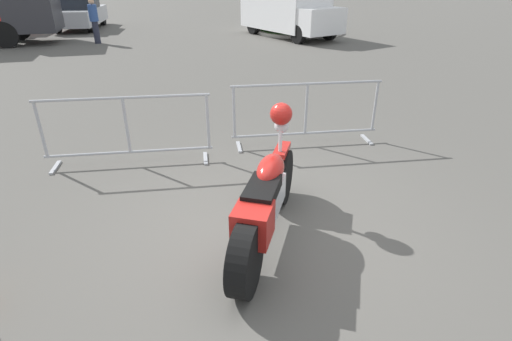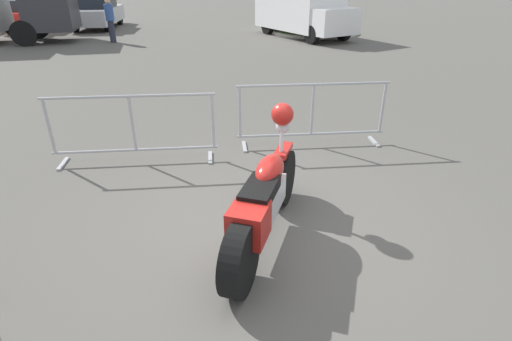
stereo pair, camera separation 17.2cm
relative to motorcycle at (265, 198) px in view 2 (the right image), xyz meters
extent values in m
plane|color=#54514C|center=(0.07, 0.27, -0.51)|extent=(120.00, 120.00, 0.00)
cylinder|color=black|center=(0.42, 0.73, -0.17)|extent=(0.52, 0.70, 0.69)
cylinder|color=black|center=(-0.42, -0.73, -0.17)|extent=(0.52, 0.70, 0.69)
cube|color=silver|center=(0.00, 0.00, -0.06)|extent=(0.68, 0.92, 0.30)
ellipsoid|color=#B21E19|center=(0.10, 0.17, 0.25)|extent=(0.55, 0.67, 0.28)
cube|color=black|center=(-0.10, -0.17, 0.20)|extent=(0.54, 0.64, 0.13)
cube|color=#B21E19|center=(-0.28, -0.49, 0.05)|extent=(0.50, 0.51, 0.35)
cube|color=#B21E19|center=(0.42, 0.73, 0.20)|extent=(0.35, 0.45, 0.07)
cylinder|color=silver|center=(0.37, 0.63, 0.35)|extent=(0.06, 0.06, 0.49)
sphere|color=silver|center=(0.39, 0.68, 0.54)|extent=(0.17, 0.17, 0.17)
sphere|color=#B21E19|center=(0.37, 0.63, 0.70)|extent=(0.26, 0.26, 0.26)
cylinder|color=#9EA0A5|center=(-1.43, 2.39, 0.54)|extent=(2.49, 0.37, 0.04)
cylinder|color=#9EA0A5|center=(-1.43, 2.39, -0.31)|extent=(2.49, 0.37, 0.04)
cylinder|color=#9EA0A5|center=(-2.62, 2.55, 0.11)|extent=(0.05, 0.05, 0.85)
cylinder|color=#9EA0A5|center=(-1.43, 2.39, 0.11)|extent=(0.05, 0.05, 0.85)
cylinder|color=#9EA0A5|center=(-0.24, 2.23, 0.11)|extent=(0.05, 0.05, 0.85)
cube|color=#9EA0A5|center=(-2.55, 2.54, -0.50)|extent=(0.12, 0.44, 0.03)
cube|color=#9EA0A5|center=(-0.31, 2.24, -0.50)|extent=(0.12, 0.44, 0.03)
cylinder|color=#9EA0A5|center=(1.43, 2.39, 0.54)|extent=(2.49, 0.37, 0.04)
cylinder|color=#9EA0A5|center=(1.43, 2.39, -0.31)|extent=(2.49, 0.37, 0.04)
cylinder|color=#9EA0A5|center=(0.24, 2.55, 0.11)|extent=(0.05, 0.05, 0.85)
cylinder|color=#9EA0A5|center=(1.43, 2.39, 0.11)|extent=(0.05, 0.05, 0.85)
cylinder|color=#9EA0A5|center=(2.62, 2.23, 0.11)|extent=(0.05, 0.05, 0.85)
cube|color=#9EA0A5|center=(0.31, 2.54, -0.50)|extent=(0.12, 0.44, 0.03)
cube|color=#9EA0A5|center=(2.55, 2.24, -0.50)|extent=(0.12, 0.44, 0.03)
cube|color=#2D2D33|center=(-5.00, 15.30, 0.92)|extent=(1.83, 2.21, 1.90)
cylinder|color=black|center=(-5.92, 16.28, -0.03)|extent=(0.96, 0.29, 0.96)
cylinder|color=black|center=(-5.95, 14.35, -0.03)|extent=(0.96, 0.29, 0.96)
cube|color=white|center=(5.29, 14.43, 0.80)|extent=(3.16, 4.52, 2.00)
cube|color=white|center=(6.05, 12.05, 0.33)|extent=(2.08, 1.44, 1.00)
cylinder|color=black|center=(6.73, 12.69, -0.15)|extent=(0.45, 0.76, 0.72)
cylinder|color=black|center=(5.13, 12.18, -0.15)|extent=(0.45, 0.76, 0.72)
cylinder|color=black|center=(5.72, 15.83, -0.15)|extent=(0.45, 0.76, 0.72)
cylinder|color=black|center=(4.12, 15.32, -0.15)|extent=(0.45, 0.76, 0.72)
cube|color=#B21E19|center=(-6.71, 19.49, 0.08)|extent=(2.28, 4.37, 0.68)
cube|color=#1E232B|center=(-6.73, 19.35, 0.66)|extent=(1.85, 2.34, 0.49)
cylinder|color=black|center=(-7.22, 20.91, -0.20)|extent=(0.30, 0.65, 0.62)
cylinder|color=black|center=(-5.81, 20.71, -0.20)|extent=(0.30, 0.65, 0.62)
cylinder|color=black|center=(-7.61, 18.27, -0.20)|extent=(0.30, 0.65, 0.62)
cylinder|color=black|center=(-6.19, 18.07, -0.20)|extent=(0.30, 0.65, 0.62)
cube|color=#B7BABF|center=(-3.75, 19.45, 0.11)|extent=(2.40, 4.61, 0.72)
cube|color=#1E232B|center=(-3.77, 19.30, 0.73)|extent=(1.95, 2.46, 0.51)
cylinder|color=black|center=(-4.30, 20.95, -0.18)|extent=(0.32, 0.68, 0.65)
cylinder|color=black|center=(-2.81, 20.74, -0.18)|extent=(0.32, 0.68, 0.65)
cylinder|color=black|center=(-4.70, 18.16, -0.18)|extent=(0.32, 0.68, 0.65)
cylinder|color=black|center=(-3.21, 17.95, -0.18)|extent=(0.32, 0.68, 0.65)
cylinder|color=#262838|center=(-2.69, 14.51, -0.09)|extent=(0.29, 0.29, 0.85)
cylinder|color=#2D4C8C|center=(-2.69, 14.51, 0.65)|extent=(0.41, 0.41, 0.62)
sphere|color=tan|center=(-2.69, 14.51, 1.07)|extent=(0.22, 0.22, 0.22)
cylinder|color=#ADA89E|center=(6.34, 15.12, -0.44)|extent=(4.07, 4.07, 0.14)
cylinder|color=#38662D|center=(6.34, 15.12, -0.36)|extent=(3.75, 3.75, 0.02)
sphere|color=#3D7A38|center=(5.92, 15.01, 0.00)|extent=(0.88, 0.88, 0.88)
sphere|color=#1E511E|center=(6.77, 15.92, 0.10)|extent=(1.11, 1.11, 1.11)
sphere|color=#286023|center=(5.50, 14.89, 0.05)|extent=(0.98, 0.98, 0.98)
camera|label=1|loc=(-1.11, -3.49, 2.18)|focal=28.00mm
camera|label=2|loc=(-0.94, -3.54, 2.18)|focal=28.00mm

